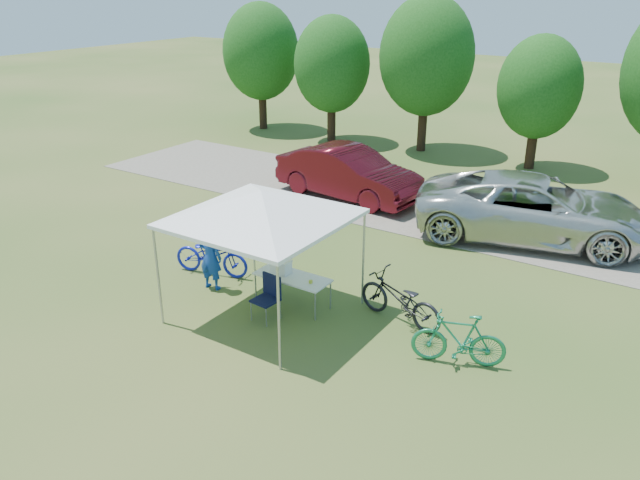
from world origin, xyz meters
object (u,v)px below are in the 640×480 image
object	(u,v)px
cyclist	(210,257)
minivan	(535,208)
bike_blue	(211,255)
folding_table	(292,278)
bike_green	(459,339)
cooler	(281,266)
bike_dark	(400,299)
folding_chair	(269,293)
sedan	(349,173)

from	to	relation	value
cyclist	minivan	world-z (taller)	minivan
bike_blue	folding_table	bearing A→B (deg)	-108.33
folding_table	bike_blue	xyz separation A→B (m)	(-2.50, 0.19, -0.14)
bike_green	minivan	size ratio (longest dim) A/B	0.28
cooler	minivan	bearing A→B (deg)	61.52
cyclist	minivan	bearing A→B (deg)	-134.46
bike_blue	bike_dark	distance (m)	4.77
bike_dark	bike_blue	bearing A→B (deg)	-75.17
folding_chair	minivan	xyz separation A→B (m)	(3.36, 7.30, 0.32)
cyclist	bike_dark	distance (m)	4.38
bike_green	bike_dark	world-z (taller)	bike_dark
cyclist	sedan	world-z (taller)	sedan
minivan	cooler	bearing A→B (deg)	137.68
folding_chair	bike_dark	world-z (taller)	bike_dark
bike_green	folding_chair	bearing A→B (deg)	-102.49
folding_table	bike_blue	size ratio (longest dim) A/B	0.88
bike_blue	bike_green	xyz separation A→B (m)	(6.33, -0.36, 0.02)
cooler	sedan	distance (m)	7.24
bike_dark	folding_chair	bearing A→B (deg)	-50.79
bike_green	minivan	xyz separation A→B (m)	(-0.57, 6.75, 0.37)
cyclist	bike_green	size ratio (longest dim) A/B	0.91
bike_green	sedan	xyz separation A→B (m)	(-6.51, 7.02, 0.31)
folding_table	cyclist	bearing A→B (deg)	-169.67
minivan	sedan	world-z (taller)	minivan
folding_chair	bike_green	world-z (taller)	bike_green
minivan	folding_chair	bearing A→B (deg)	141.46
folding_chair	minivan	size ratio (longest dim) A/B	0.15
sedan	cyclist	bearing A→B (deg)	-168.22
cyclist	bike_blue	bearing A→B (deg)	-55.43
cooler	bike_dark	distance (m)	2.65
cyclist	sedan	bearing A→B (deg)	-91.90
minivan	bike_dark	bearing A→B (deg)	156.58
cooler	cyclist	xyz separation A→B (m)	(-1.70, -0.37, -0.06)
folding_table	sedan	bearing A→B (deg)	111.37
bike_dark	sedan	distance (m)	7.97
folding_table	folding_chair	world-z (taller)	folding_chair
cooler	bike_dark	size ratio (longest dim) A/B	0.21
cooler	sedan	size ratio (longest dim) A/B	0.09
cooler	bike_blue	world-z (taller)	same
folding_chair	bike_blue	size ratio (longest dim) A/B	0.50
folding_table	folding_chair	bearing A→B (deg)	-96.95
cooler	bike_dark	world-z (taller)	bike_dark
folding_chair	bike_dark	distance (m)	2.69
bike_dark	cooler	bearing A→B (deg)	-66.99
bike_green	sedan	distance (m)	9.58
cyclist	bike_dark	world-z (taller)	cyclist
folding_table	bike_dark	world-z (taller)	bike_dark
cooler	cyclist	world-z (taller)	cyclist
cyclist	bike_green	world-z (taller)	cyclist
cooler	bike_green	size ratio (longest dim) A/B	0.25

